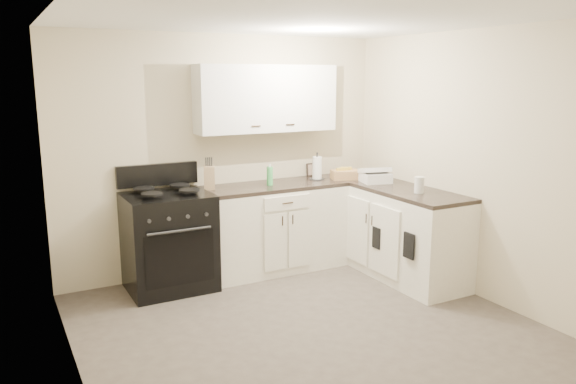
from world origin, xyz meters
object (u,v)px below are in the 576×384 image
stove (169,243)px  paper_towel (317,168)px  knife_block (209,178)px  countertop_grill (376,177)px  wicker_basket (345,175)px

stove → paper_towel: bearing=1.9°
stove → knife_block: bearing=11.0°
paper_towel → countertop_grill: 0.66m
knife_block → paper_towel: (1.26, -0.03, 0.01)m
knife_block → wicker_basket: (1.55, -0.17, -0.07)m
knife_block → countertop_grill: (1.73, -0.49, -0.07)m
paper_towel → countertop_grill: paper_towel is taller
paper_towel → wicker_basket: size_ratio=0.84×
knife_block → wicker_basket: 1.56m
stove → countertop_grill: 2.30m
stove → paper_towel: (1.73, 0.06, 0.61)m
wicker_basket → knife_block: bearing=173.9°
paper_towel → wicker_basket: bearing=-24.5°
knife_block → paper_towel: paper_towel is taller
stove → wicker_basket: bearing=-2.1°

